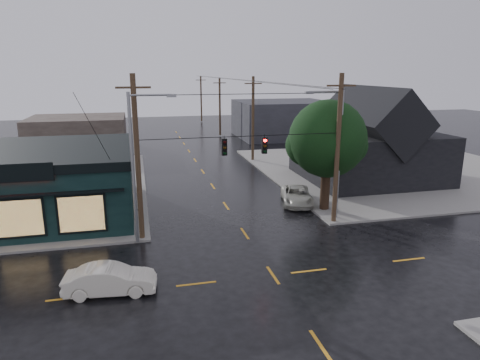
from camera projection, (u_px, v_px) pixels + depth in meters
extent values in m
plane|color=black|center=(273.00, 275.00, 22.17)|extent=(160.00, 160.00, 0.00)
cube|color=gray|center=(394.00, 169.00, 45.51)|extent=(28.00, 28.00, 0.15)
cube|color=black|center=(17.00, 187.00, 30.45)|extent=(16.00, 12.00, 4.20)
cube|color=black|center=(13.00, 154.00, 29.85)|extent=(16.30, 12.30, 0.60)
cube|color=black|center=(368.00, 155.00, 40.97)|extent=(12.00, 11.00, 4.50)
cylinder|color=black|center=(325.00, 183.00, 31.85)|extent=(0.70, 0.70, 4.06)
sphere|color=black|center=(328.00, 139.00, 31.02)|extent=(5.67, 5.67, 5.67)
cylinder|color=black|center=(243.00, 136.00, 26.72)|extent=(13.00, 0.04, 0.04)
cube|color=#352B27|center=(78.00, 134.00, 56.11)|extent=(12.00, 10.00, 4.40)
cube|color=#29292F|center=(283.00, 119.00, 67.46)|extent=(14.00, 12.00, 5.60)
imported|color=silver|center=(110.00, 280.00, 20.22)|extent=(4.39, 1.89, 1.40)
imported|color=#B8B7AA|center=(297.00, 195.00, 33.87)|extent=(3.39, 5.25, 1.35)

